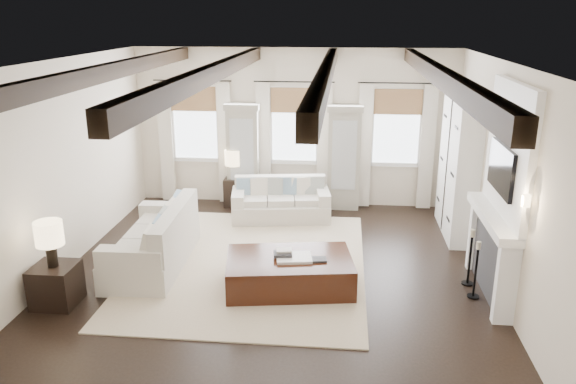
# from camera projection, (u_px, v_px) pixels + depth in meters

# --- Properties ---
(ground) EXTENTS (7.50, 7.50, 0.00)m
(ground) POSITION_uv_depth(u_px,v_px,m) (272.00, 283.00, 8.37)
(ground) COLOR black
(ground) RESTS_ON ground
(room_shell) EXTENTS (6.54, 7.54, 3.22)m
(room_shell) POSITION_uv_depth(u_px,v_px,m) (326.00, 147.00, 8.57)
(room_shell) COLOR #F0E2CB
(room_shell) RESTS_ON ground
(area_rug) EXTENTS (3.61, 4.53, 0.02)m
(area_rug) POSITION_uv_depth(u_px,v_px,m) (250.00, 263.00, 8.99)
(area_rug) COLOR beige
(area_rug) RESTS_ON ground
(sofa_back) EXTENTS (1.96, 1.10, 0.80)m
(sofa_back) POSITION_uv_depth(u_px,v_px,m) (281.00, 202.00, 10.89)
(sofa_back) COLOR beige
(sofa_back) RESTS_ON ground
(sofa_left) EXTENTS (1.08, 2.26, 0.96)m
(sofa_left) POSITION_uv_depth(u_px,v_px,m) (157.00, 242.00, 8.84)
(sofa_left) COLOR beige
(sofa_left) RESTS_ON ground
(ottoman) EXTENTS (1.95, 1.39, 0.47)m
(ottoman) POSITION_uv_depth(u_px,v_px,m) (289.00, 273.00, 8.16)
(ottoman) COLOR black
(ottoman) RESTS_ON ground
(tray) EXTENTS (0.55, 0.45, 0.04)m
(tray) POSITION_uv_depth(u_px,v_px,m) (294.00, 258.00, 8.04)
(tray) COLOR white
(tray) RESTS_ON ottoman
(book_lower) EXTENTS (0.29, 0.24, 0.04)m
(book_lower) POSITION_uv_depth(u_px,v_px,m) (283.00, 254.00, 8.07)
(book_lower) COLOR #262628
(book_lower) RESTS_ON tray
(book_upper) EXTENTS (0.24, 0.20, 0.03)m
(book_upper) POSITION_uv_depth(u_px,v_px,m) (284.00, 250.00, 8.11)
(book_upper) COLOR beige
(book_upper) RESTS_ON book_lower
(book_loose) EXTENTS (0.26, 0.21, 0.03)m
(book_loose) POSITION_uv_depth(u_px,v_px,m) (318.00, 260.00, 7.99)
(book_loose) COLOR #262628
(book_loose) RESTS_ON ottoman
(side_table_front) EXTENTS (0.57, 0.57, 0.57)m
(side_table_front) POSITION_uv_depth(u_px,v_px,m) (56.00, 285.00, 7.69)
(side_table_front) COLOR black
(side_table_front) RESTS_ON ground
(lamp_front) EXTENTS (0.37, 0.37, 0.64)m
(lamp_front) POSITION_uv_depth(u_px,v_px,m) (49.00, 236.00, 7.47)
(lamp_front) COLOR black
(lamp_front) RESTS_ON side_table_front
(side_table_back) EXTENTS (0.39, 0.39, 0.58)m
(side_table_back) POSITION_uv_depth(u_px,v_px,m) (234.00, 192.00, 11.64)
(side_table_back) COLOR black
(side_table_back) RESTS_ON ground
(lamp_back) EXTENTS (0.35, 0.35, 0.60)m
(lamp_back) POSITION_uv_depth(u_px,v_px,m) (233.00, 159.00, 11.43)
(lamp_back) COLOR black
(lamp_back) RESTS_ON side_table_back
(candlestick_near) EXTENTS (0.17, 0.17, 0.85)m
(candlestick_near) POSITION_uv_depth(u_px,v_px,m) (475.00, 274.00, 7.84)
(candlestick_near) COLOR black
(candlestick_near) RESTS_ON ground
(candlestick_far) EXTENTS (0.18, 0.18, 0.87)m
(candlestick_far) POSITION_uv_depth(u_px,v_px,m) (470.00, 262.00, 8.22)
(candlestick_far) COLOR black
(candlestick_far) RESTS_ON ground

